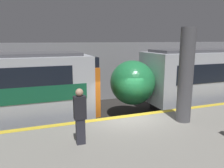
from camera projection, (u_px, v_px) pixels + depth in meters
ground_plane at (127, 137)px, 9.95m from camera, size 120.00×120.00×0.00m
platform at (158, 153)px, 7.48m from camera, size 40.00×5.15×1.08m
station_rear_barrier at (91, 72)px, 15.53m from camera, size 50.00×0.15×4.18m
support_pillar_near at (186, 76)px, 8.66m from camera, size 0.58×0.58×3.77m
person_waiting at (80, 115)px, 6.86m from camera, size 0.38×0.24×1.82m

